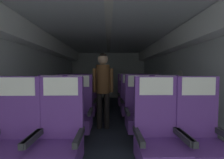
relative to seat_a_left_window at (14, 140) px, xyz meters
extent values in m
cube|color=#2D3342|center=(0.99, 1.89, -0.48)|extent=(3.64, 7.33, 0.02)
cube|color=silver|center=(-0.72, 1.89, 0.59)|extent=(0.08, 6.93, 2.12)
cube|color=silver|center=(2.71, 1.89, 0.59)|extent=(0.08, 6.93, 2.12)
cube|color=silver|center=(0.99, 1.89, 1.65)|extent=(3.52, 6.93, 0.06)
cube|color=#B6BBBB|center=(0.99, 5.37, 0.59)|extent=(3.52, 0.06, 2.12)
cube|color=white|center=(-0.53, 1.89, 1.43)|extent=(0.30, 6.66, 0.36)
cube|color=white|center=(2.52, 1.89, 1.43)|extent=(0.30, 6.66, 0.36)
cube|color=white|center=(0.99, 1.89, 1.61)|extent=(0.12, 6.24, 0.02)
cylinder|color=white|center=(2.67, 1.89, 0.63)|extent=(0.01, 0.26, 0.26)
cylinder|color=white|center=(2.67, 3.62, 0.63)|extent=(0.01, 0.26, 0.26)
cube|color=#5B3384|center=(0.00, -0.06, -0.14)|extent=(0.47, 0.48, 0.22)
cube|color=#5B3384|center=(0.00, 0.13, 0.32)|extent=(0.47, 0.09, 0.70)
cube|color=#28282D|center=(0.23, -0.06, 0.06)|extent=(0.05, 0.40, 0.06)
cube|color=silver|center=(0.00, 0.08, 0.55)|extent=(0.38, 0.01, 0.20)
cube|color=#5B3384|center=(0.47, -0.06, -0.14)|extent=(0.47, 0.48, 0.22)
cube|color=#5B3384|center=(0.47, 0.14, 0.32)|extent=(0.47, 0.09, 0.70)
cube|color=#28282D|center=(0.69, -0.06, 0.06)|extent=(0.05, 0.40, 0.06)
cube|color=#28282D|center=(0.24, -0.06, 0.06)|extent=(0.05, 0.40, 0.06)
cube|color=silver|center=(0.47, 0.09, 0.55)|extent=(0.38, 0.01, 0.20)
cube|color=#5B3384|center=(2.00, -0.07, -0.14)|extent=(0.47, 0.48, 0.22)
cube|color=#5B3384|center=(2.00, 0.12, 0.32)|extent=(0.47, 0.09, 0.70)
cube|color=#28282D|center=(1.77, -0.07, 0.06)|extent=(0.05, 0.40, 0.06)
cube|color=silver|center=(2.00, 0.07, 0.55)|extent=(0.38, 0.01, 0.20)
cube|color=#5B3384|center=(1.53, -0.05, -0.14)|extent=(0.47, 0.48, 0.22)
cube|color=#5B3384|center=(1.53, 0.14, 0.32)|extent=(0.47, 0.09, 0.70)
cube|color=#28282D|center=(1.75, -0.05, 0.06)|extent=(0.05, 0.40, 0.06)
cube|color=#28282D|center=(1.30, -0.05, 0.06)|extent=(0.05, 0.40, 0.06)
cube|color=silver|center=(1.53, 0.09, 0.55)|extent=(0.38, 0.01, 0.20)
cube|color=#38383D|center=(-0.01, 0.92, -0.36)|extent=(0.17, 0.17, 0.22)
cube|color=#5B3384|center=(-0.01, 0.92, -0.14)|extent=(0.47, 0.48, 0.22)
cube|color=#5B3384|center=(-0.01, 1.11, 0.32)|extent=(0.47, 0.09, 0.70)
cube|color=#28282D|center=(0.22, 0.92, 0.06)|extent=(0.05, 0.40, 0.06)
cube|color=#28282D|center=(-0.23, 0.92, 0.06)|extent=(0.05, 0.40, 0.06)
cube|color=silver|center=(-0.01, 1.06, 0.55)|extent=(0.38, 0.01, 0.20)
cube|color=#38383D|center=(0.46, 0.92, -0.36)|extent=(0.17, 0.17, 0.22)
cube|color=#5B3384|center=(0.46, 0.92, -0.14)|extent=(0.47, 0.48, 0.22)
cube|color=#5B3384|center=(0.46, 1.11, 0.32)|extent=(0.47, 0.09, 0.70)
cube|color=#28282D|center=(0.69, 0.92, 0.06)|extent=(0.05, 0.40, 0.06)
cube|color=#28282D|center=(0.24, 0.92, 0.06)|extent=(0.05, 0.40, 0.06)
cube|color=silver|center=(0.46, 1.07, 0.55)|extent=(0.38, 0.01, 0.20)
cube|color=#38383D|center=(2.01, 0.91, -0.36)|extent=(0.17, 0.17, 0.22)
cube|color=#5B3384|center=(2.01, 0.91, -0.14)|extent=(0.47, 0.48, 0.22)
cube|color=#5B3384|center=(2.01, 1.10, 0.32)|extent=(0.47, 0.09, 0.70)
cube|color=#28282D|center=(2.23, 0.91, 0.06)|extent=(0.05, 0.40, 0.06)
cube|color=#28282D|center=(1.78, 0.91, 0.06)|extent=(0.05, 0.40, 0.06)
cube|color=silver|center=(2.01, 1.06, 0.55)|extent=(0.38, 0.01, 0.20)
cube|color=#38383D|center=(1.53, 0.92, -0.36)|extent=(0.17, 0.17, 0.22)
cube|color=#5B3384|center=(1.53, 0.92, -0.14)|extent=(0.47, 0.48, 0.22)
cube|color=#5B3384|center=(1.53, 1.11, 0.32)|extent=(0.47, 0.09, 0.70)
cube|color=#28282D|center=(1.76, 0.92, 0.06)|extent=(0.05, 0.40, 0.06)
cube|color=#28282D|center=(1.30, 0.92, 0.06)|extent=(0.05, 0.40, 0.06)
cube|color=silver|center=(1.53, 1.07, 0.55)|extent=(0.38, 0.01, 0.20)
cube|color=#38383D|center=(0.00, 1.88, -0.36)|extent=(0.17, 0.17, 0.22)
cube|color=#5B3384|center=(0.00, 1.88, -0.14)|extent=(0.47, 0.48, 0.22)
cube|color=#5B3384|center=(0.00, 2.08, 0.32)|extent=(0.47, 0.09, 0.70)
cube|color=#28282D|center=(0.22, 1.88, 0.06)|extent=(0.05, 0.40, 0.06)
cube|color=#28282D|center=(-0.23, 1.88, 0.06)|extent=(0.05, 0.40, 0.06)
cube|color=silver|center=(0.00, 2.03, 0.55)|extent=(0.38, 0.01, 0.20)
cube|color=#38383D|center=(0.46, 1.88, -0.36)|extent=(0.17, 0.17, 0.22)
cube|color=#5B3384|center=(0.46, 1.88, -0.14)|extent=(0.47, 0.48, 0.22)
cube|color=#5B3384|center=(0.46, 2.07, 0.32)|extent=(0.47, 0.09, 0.70)
cube|color=#28282D|center=(0.68, 1.88, 0.06)|extent=(0.05, 0.40, 0.06)
cube|color=#28282D|center=(0.23, 1.88, 0.06)|extent=(0.05, 0.40, 0.06)
cube|color=silver|center=(0.46, 2.03, 0.55)|extent=(0.38, 0.01, 0.20)
cube|color=#38383D|center=(2.01, 1.88, -0.36)|extent=(0.17, 0.17, 0.22)
cube|color=#5B3384|center=(2.01, 1.88, -0.14)|extent=(0.47, 0.48, 0.22)
cube|color=#5B3384|center=(2.01, 2.07, 0.32)|extent=(0.47, 0.09, 0.70)
cube|color=#28282D|center=(2.23, 1.88, 0.06)|extent=(0.05, 0.40, 0.06)
cube|color=#28282D|center=(1.78, 1.88, 0.06)|extent=(0.05, 0.40, 0.06)
cube|color=silver|center=(2.01, 2.02, 0.55)|extent=(0.38, 0.01, 0.20)
cube|color=#38383D|center=(1.53, 1.86, -0.36)|extent=(0.17, 0.17, 0.22)
cube|color=#5B3384|center=(1.53, 1.86, -0.14)|extent=(0.47, 0.48, 0.22)
cube|color=#5B3384|center=(1.53, 2.06, 0.32)|extent=(0.47, 0.09, 0.70)
cube|color=#28282D|center=(1.75, 1.86, 0.06)|extent=(0.05, 0.40, 0.06)
cube|color=#28282D|center=(1.30, 1.86, 0.06)|extent=(0.05, 0.40, 0.06)
cube|color=silver|center=(1.53, 2.01, 0.55)|extent=(0.38, 0.01, 0.20)
cube|color=#38383D|center=(-0.01, 2.84, -0.36)|extent=(0.17, 0.17, 0.22)
cube|color=#753D8E|center=(-0.01, 2.84, -0.14)|extent=(0.47, 0.48, 0.22)
cube|color=#753D8E|center=(-0.01, 3.04, 0.32)|extent=(0.47, 0.09, 0.70)
cube|color=#28282D|center=(0.21, 2.84, 0.06)|extent=(0.05, 0.40, 0.06)
cube|color=#28282D|center=(-0.24, 2.84, 0.06)|extent=(0.05, 0.40, 0.06)
cube|color=silver|center=(-0.01, 2.99, 0.55)|extent=(0.38, 0.01, 0.20)
cube|color=#38383D|center=(0.46, 2.85, -0.36)|extent=(0.17, 0.17, 0.22)
cube|color=#753D8E|center=(0.46, 2.85, -0.14)|extent=(0.47, 0.48, 0.22)
cube|color=#753D8E|center=(0.46, 3.04, 0.32)|extent=(0.47, 0.09, 0.70)
cube|color=#28282D|center=(0.68, 2.85, 0.06)|extent=(0.05, 0.40, 0.06)
cube|color=#28282D|center=(0.23, 2.85, 0.06)|extent=(0.05, 0.40, 0.06)
cube|color=silver|center=(0.46, 3.00, 0.55)|extent=(0.38, 0.01, 0.20)
cube|color=#38383D|center=(1.99, 2.86, -0.36)|extent=(0.17, 0.17, 0.22)
cube|color=#753D8E|center=(1.99, 2.86, -0.14)|extent=(0.47, 0.48, 0.22)
cube|color=#753D8E|center=(1.99, 3.05, 0.32)|extent=(0.47, 0.09, 0.70)
cube|color=#28282D|center=(2.22, 2.86, 0.06)|extent=(0.05, 0.40, 0.06)
cube|color=#28282D|center=(1.76, 2.86, 0.06)|extent=(0.05, 0.40, 0.06)
cube|color=silver|center=(1.99, 3.01, 0.55)|extent=(0.38, 0.01, 0.20)
cube|color=#38383D|center=(1.52, 2.85, -0.36)|extent=(0.17, 0.17, 0.22)
cube|color=#753D8E|center=(1.52, 2.85, -0.14)|extent=(0.47, 0.48, 0.22)
cube|color=#753D8E|center=(1.52, 3.04, 0.32)|extent=(0.47, 0.09, 0.70)
cube|color=#28282D|center=(1.75, 2.85, 0.06)|extent=(0.05, 0.40, 0.06)
cube|color=#28282D|center=(1.30, 2.85, 0.06)|extent=(0.05, 0.40, 0.06)
cube|color=silver|center=(1.52, 2.99, 0.55)|extent=(0.38, 0.01, 0.20)
cylinder|color=black|center=(0.80, 1.54, -0.10)|extent=(0.11, 0.11, 0.75)
cylinder|color=black|center=(0.96, 1.54, -0.10)|extent=(0.11, 0.11, 0.75)
cylinder|color=brown|center=(0.88, 1.54, 0.57)|extent=(0.28, 0.28, 0.59)
cylinder|color=brown|center=(0.70, 1.54, 0.54)|extent=(0.07, 0.07, 0.50)
cylinder|color=brown|center=(1.06, 1.54, 0.54)|extent=(0.07, 0.07, 0.50)
sphere|color=tan|center=(0.88, 1.54, 0.98)|extent=(0.21, 0.21, 0.21)
sphere|color=black|center=(0.88, 1.54, 1.02)|extent=(0.18, 0.18, 0.18)
camera|label=1|loc=(1.00, -1.54, 0.71)|focal=23.64mm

